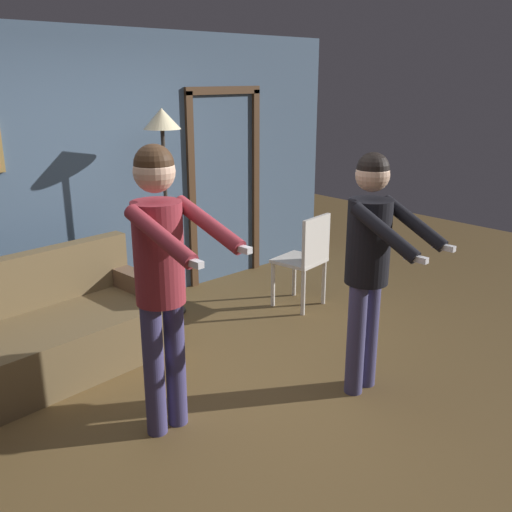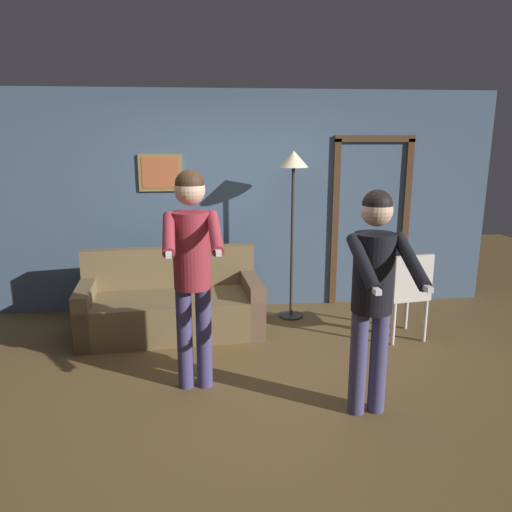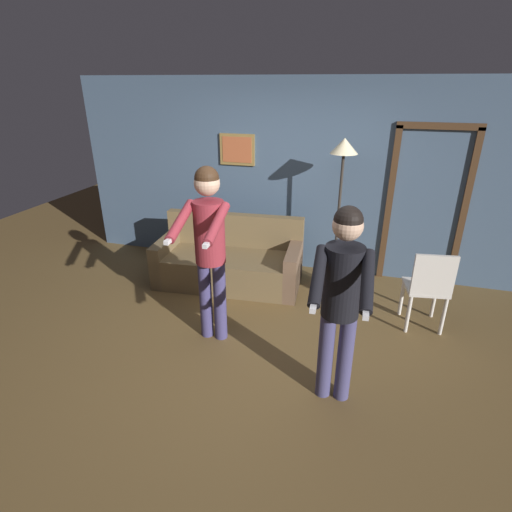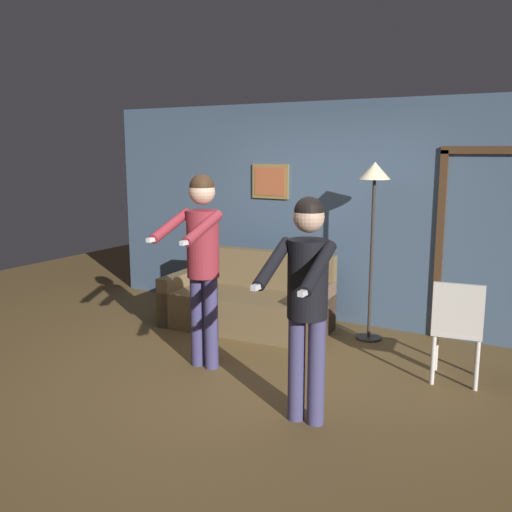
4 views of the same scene
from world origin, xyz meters
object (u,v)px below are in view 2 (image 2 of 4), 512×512
object	(u,v)px
torchiere_lamp	(293,180)
person_standing_left	(192,258)
couch	(171,307)
dining_chair_distant	(407,291)
person_standing_right	(374,283)

from	to	relation	value
torchiere_lamp	person_standing_left	bearing A→B (deg)	-124.55
couch	dining_chair_distant	xyz separation A→B (m)	(2.42, -0.47, 0.25)
person_standing_left	dining_chair_distant	bearing A→B (deg)	20.42
couch	person_standing_right	xyz separation A→B (m)	(1.59, -1.80, 0.76)
dining_chair_distant	torchiere_lamp	bearing A→B (deg)	143.53
person_standing_left	person_standing_right	distance (m)	1.42
person_standing_right	dining_chair_distant	bearing A→B (deg)	58.09
couch	person_standing_right	world-z (taller)	person_standing_right
torchiere_lamp	dining_chair_distant	distance (m)	1.70
torchiere_lamp	dining_chair_distant	bearing A→B (deg)	-36.47
torchiere_lamp	person_standing_right	size ratio (longest dim) A/B	1.12
person_standing_right	person_standing_left	bearing A→B (deg)	157.85
dining_chair_distant	couch	bearing A→B (deg)	169.04
person_standing_left	person_standing_right	bearing A→B (deg)	-22.15
person_standing_left	person_standing_right	xyz separation A→B (m)	(1.32, -0.54, -0.09)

